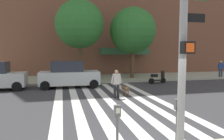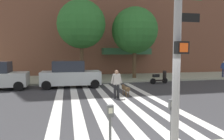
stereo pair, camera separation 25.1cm
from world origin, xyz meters
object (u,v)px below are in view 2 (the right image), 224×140
Objects in this scene: parking_meter_curbside at (172,119)px; parked_scooter at (159,78)px; parking_meter_second_along at (110,127)px; parked_car_behind_first at (70,75)px; pedestrian_bystander at (224,68)px; traffic_light_pole at (179,14)px; dog_on_leash at (125,89)px; street_tree_nearest at (81,24)px; pedestrian_dog_walker at (117,82)px; street_tree_middle at (135,30)px.

parked_scooter is (5.07, 11.70, -0.55)m from parking_meter_curbside.
parking_meter_second_along is at bearing -172.07° from parking_meter_curbside.
parking_meter_curbside is 0.31× the size of parked_car_behind_first.
pedestrian_bystander is at bearing 46.39° from parking_meter_curbside.
parked_car_behind_first is (-2.29, 11.62, -2.57)m from traffic_light_pole.
street_tree_nearest is at bearing 106.56° from dog_on_leash.
street_tree_nearest is at bearing 71.61° from parked_car_behind_first.
street_tree_nearest is at bearing 175.22° from pedestrian_bystander.
traffic_light_pole is 1.31× the size of parked_car_behind_first.
pedestrian_dog_walker is at bearing -152.42° from pedestrian_bystander.
traffic_light_pole is 7.58m from pedestrian_dog_walker.
traffic_light_pole is 3.55× the size of parked_scooter.
parking_meter_curbside is at bearing 105.73° from traffic_light_pole.
dog_on_leash is at bearing 41.59° from pedestrian_dog_walker.
pedestrian_bystander reaches higher than parking_meter_curbside.
street_tree_nearest reaches higher than traffic_light_pole.
street_tree_nearest reaches higher than parked_scooter.
street_tree_nearest reaches higher than dog_on_leash.
dog_on_leash is 13.38m from pedestrian_bystander.
dog_on_leash is at bearing -111.99° from street_tree_middle.
street_tree_nearest is 5.12m from street_tree_middle.
street_tree_middle reaches higher than parking_meter_second_along.
traffic_light_pole is at bearing -112.99° from parked_scooter.
parking_meter_second_along is at bearing -91.62° from street_tree_nearest.
parking_meter_curbside is at bearing -113.44° from parked_scooter.
traffic_light_pole is at bearing -85.41° from street_tree_nearest.
parking_meter_curbside is 1.59m from parking_meter_second_along.
parked_car_behind_first is at bearing -172.11° from pedestrian_bystander.
parking_meter_second_along is at bearing -136.44° from pedestrian_bystander.
street_tree_nearest is 4.39× the size of pedestrian_bystander.
parking_meter_curbside is 6.96m from pedestrian_dog_walker.
pedestrian_dog_walker is at bearing -138.41° from dog_on_leash.
parked_scooter is 0.23× the size of street_tree_nearest.
pedestrian_bystander is at bearing 7.89° from parked_car_behind_first.
parked_scooter is 1.00× the size of pedestrian_bystander.
parking_meter_curbside is 1.24× the size of dog_on_leash.
traffic_light_pole is 15.04m from street_tree_nearest.
pedestrian_bystander is at bearing 13.39° from parked_scooter.
parking_meter_curbside is 11.69m from parked_car_behind_first.
traffic_light_pole is at bearing -104.50° from street_tree_middle.
traffic_light_pole reaches higher than parked_car_behind_first.
street_tree_nearest is at bearing 88.38° from parking_meter_second_along.
traffic_light_pole is 18.98m from pedestrian_bystander.
pedestrian_bystander reaches higher than parked_scooter.
parked_scooter is 1.49× the size of dog_on_leash.
street_tree_middle is 9.02m from dog_on_leash.
parking_meter_second_along is at bearing -177.77° from traffic_light_pole.
dog_on_leash is (2.13, -7.16, -4.71)m from street_tree_nearest.
street_tree_nearest reaches higher than pedestrian_dog_walker.
traffic_light_pole is 2.97m from parking_meter_second_along.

